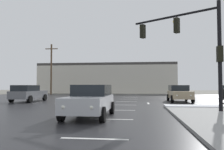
{
  "coord_description": "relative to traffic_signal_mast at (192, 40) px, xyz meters",
  "views": [
    {
      "loc": [
        1.34,
        -20.81,
        1.56
      ],
      "look_at": [
        -1.97,
        6.7,
        2.8
      ],
      "focal_mm": 37.98,
      "sensor_mm": 36.0,
      "label": 1
    }
  ],
  "objects": [
    {
      "name": "ground_plane",
      "position": [
        -4.48,
        6.06,
        -4.33
      ],
      "size": [
        120.0,
        120.0,
        0.0
      ],
      "primitive_type": "plane",
      "color": "slate"
    },
    {
      "name": "road_asphalt",
      "position": [
        -4.48,
        6.06,
        -4.32
      ],
      "size": [
        44.0,
        44.0,
        0.02
      ],
      "primitive_type": "cube",
      "color": "#232326",
      "rests_on": "ground_plane"
    },
    {
      "name": "snow_strip_curbside",
      "position": [
        0.52,
        2.06,
        -4.16
      ],
      "size": [
        4.0,
        1.6,
        0.06
      ],
      "primitive_type": "cube",
      "color": "white",
      "rests_on": "sidewalk_corner"
    },
    {
      "name": "lane_markings",
      "position": [
        -3.28,
        4.69,
        -4.31
      ],
      "size": [
        36.15,
        36.15,
        0.01
      ],
      "color": "silver",
      "rests_on": "road_asphalt"
    },
    {
      "name": "traffic_signal_mast",
      "position": [
        0.0,
        0.0,
        0.0
      ],
      "size": [
        4.92,
        3.37,
        6.27
      ],
      "rotation": [
        0.0,
        0.0,
        2.56
      ],
      "color": "black",
      "rests_on": "sidewalk_corner"
    },
    {
      "name": "strip_building_background",
      "position": [
        -10.12,
        35.13,
        -1.28
      ],
      "size": [
        27.96,
        8.0,
        6.11
      ],
      "color": "beige",
      "rests_on": "ground_plane"
    },
    {
      "name": "sedan_grey",
      "position": [
        -13.82,
        6.82,
        -3.48
      ],
      "size": [
        2.13,
        4.58,
        1.58
      ],
      "rotation": [
        0.0,
        0.0,
        1.54
      ],
      "color": "slate",
      "rests_on": "road_asphalt"
    },
    {
      "name": "sedan_silver",
      "position": [
        -5.62,
        -3.16,
        -3.48
      ],
      "size": [
        2.05,
        4.55,
        1.58
      ],
      "rotation": [
        0.0,
        0.0,
        -1.58
      ],
      "color": "#B7BABF",
      "rests_on": "road_asphalt"
    },
    {
      "name": "sedan_tan",
      "position": [
        0.57,
        8.74,
        -3.48
      ],
      "size": [
        2.03,
        4.54,
        1.58
      ],
      "rotation": [
        0.0,
        0.0,
        -1.57
      ],
      "color": "tan",
      "rests_on": "road_asphalt"
    },
    {
      "name": "utility_pole_distant",
      "position": [
        -18.52,
        24.65,
        0.26
      ],
      "size": [
        2.2,
        0.28,
        8.75
      ],
      "color": "brown",
      "rests_on": "ground_plane"
    }
  ]
}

